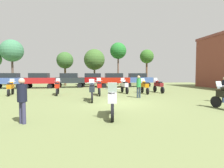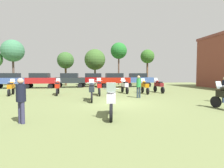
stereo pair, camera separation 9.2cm
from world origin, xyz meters
name	(u,v)px [view 1 (the left image)]	position (x,y,z in m)	size (l,w,h in m)	color
ground_plane	(117,103)	(0.00, 0.00, 0.01)	(44.00, 52.00, 0.02)	olive
motorcycle_2	(158,85)	(5.34, 5.67, 0.74)	(0.62, 2.28, 1.46)	black
motorcycle_5	(11,87)	(-8.42, 5.51, 0.72)	(0.66, 2.11, 1.44)	black
motorcycle_6	(145,86)	(3.66, 5.02, 0.73)	(0.62, 2.19, 1.44)	black
motorcycle_7	(92,90)	(-1.56, 1.09, 0.76)	(0.62, 2.29, 1.50)	black
motorcycle_8	(124,86)	(1.84, 5.72, 0.74)	(0.62, 2.24, 1.47)	black
motorcycle_10	(99,87)	(-0.77, 4.35, 0.76)	(0.62, 2.15, 1.51)	black
motorcycle_11	(112,100)	(-0.92, -3.68, 0.76)	(0.67, 2.17, 1.51)	black
motorcycle_12	(57,87)	(-4.42, 5.18, 0.74)	(0.62, 2.28, 1.47)	black
car_1	(137,79)	(5.84, 14.26, 1.19)	(4.32, 1.85, 2.00)	black
car_2	(9,79)	(-11.74, 13.64, 1.19)	(4.33, 1.88, 2.00)	black
car_3	(39,79)	(-7.91, 13.55, 1.19)	(4.37, 1.97, 2.00)	black
car_4	(93,79)	(-0.75, 15.37, 1.19)	(4.38, 2.00, 2.00)	black
car_5	(114,79)	(2.10, 13.41, 1.19)	(4.31, 1.83, 2.00)	black
car_6	(69,79)	(-4.11, 14.31, 1.19)	(4.37, 1.97, 2.00)	black
person_1	(139,85)	(2.11, 2.08, 1.03)	(0.39, 0.39, 1.74)	#293744
person_2	(22,97)	(-4.36, -4.16, 1.00)	(0.48, 0.48, 1.69)	#323150
tree_1	(65,61)	(-5.09, 18.64, 4.11)	(2.71, 2.71, 5.49)	brown
tree_2	(12,51)	(-13.38, 19.45, 5.61)	(3.51, 3.51, 7.38)	#4F3D36
tree_3	(94,60)	(-0.31, 18.29, 4.29)	(3.45, 3.45, 6.01)	#4E4934
tree_4	(147,57)	(8.90, 18.62, 4.92)	(2.42, 2.42, 6.19)	brown
tree_5	(118,51)	(3.92, 19.37, 5.94)	(2.85, 2.85, 7.40)	brown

